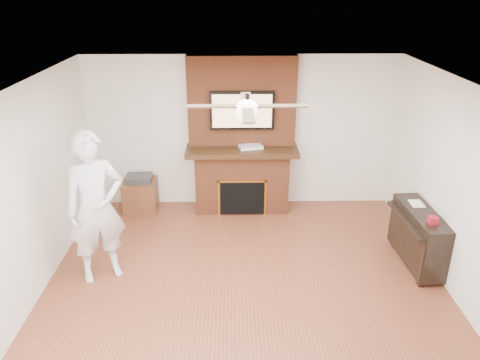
{
  "coord_description": "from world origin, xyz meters",
  "views": [
    {
      "loc": [
        -0.15,
        -4.57,
        3.53
      ],
      "look_at": [
        -0.06,
        0.9,
        1.19
      ],
      "focal_mm": 35.0,
      "sensor_mm": 36.0,
      "label": 1
    }
  ],
  "objects_px": {
    "person": "(96,208)",
    "side_table": "(141,194)",
    "piano": "(418,236)",
    "fireplace": "(242,151)"
  },
  "relations": [
    {
      "from": "fireplace",
      "to": "side_table",
      "type": "distance_m",
      "value": 1.83
    },
    {
      "from": "fireplace",
      "to": "person",
      "type": "xyz_separation_m",
      "value": [
        -1.83,
        -1.97,
        -0.02
      ]
    },
    {
      "from": "person",
      "to": "piano",
      "type": "xyz_separation_m",
      "value": [
        4.14,
        0.23,
        -0.56
      ]
    },
    {
      "from": "person",
      "to": "side_table",
      "type": "relative_size",
      "value": 3.19
    },
    {
      "from": "fireplace",
      "to": "person",
      "type": "bearing_deg",
      "value": -132.88
    },
    {
      "from": "person",
      "to": "side_table",
      "type": "xyz_separation_m",
      "value": [
        0.15,
        1.9,
        -0.69
      ]
    },
    {
      "from": "piano",
      "to": "fireplace",
      "type": "bearing_deg",
      "value": 140.28
    },
    {
      "from": "side_table",
      "to": "piano",
      "type": "relative_size",
      "value": 0.51
    },
    {
      "from": "fireplace",
      "to": "side_table",
      "type": "bearing_deg",
      "value": -177.71
    },
    {
      "from": "side_table",
      "to": "piano",
      "type": "xyz_separation_m",
      "value": [
        3.99,
        -1.67,
        0.13
      ]
    }
  ]
}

